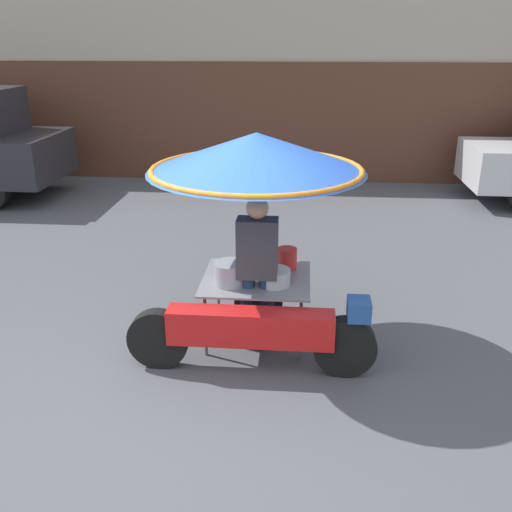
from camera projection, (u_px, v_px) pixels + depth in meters
name	position (u px, v px, depth m)	size (l,w,h in m)	color
ground_plane	(175.00, 406.00, 4.76)	(36.00, 36.00, 0.00)	#4C4F54
shopfront_building	(260.00, 86.00, 12.48)	(28.00, 2.06, 3.74)	#B2A893
vendor_motorcycle_cart	(256.00, 181.00, 5.21)	(2.27, 2.03, 2.08)	black
vendor_person	(257.00, 267.00, 5.36)	(0.38, 0.22, 1.54)	navy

